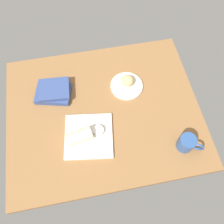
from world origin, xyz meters
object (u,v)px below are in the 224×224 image
at_px(breakfast_wrap, 80,136).
at_px(coffee_mug, 187,143).
at_px(scone_pastry, 127,81).
at_px(sauce_cup, 98,131).
at_px(round_plate, 127,86).
at_px(square_plate, 89,136).
at_px(book_stack, 54,92).

xyz_separation_m(breakfast_wrap, coffee_mug, (0.54, -0.14, -0.00)).
relative_size(scone_pastry, sauce_cup, 1.30).
bearing_deg(scone_pastry, round_plate, -117.25).
height_order(sauce_cup, breakfast_wrap, breakfast_wrap).
relative_size(square_plate, sauce_cup, 4.52).
distance_m(square_plate, breakfast_wrap, 0.06).
bearing_deg(breakfast_wrap, sauce_cup, -90.16).
height_order(round_plate, sauce_cup, sauce_cup).
height_order(round_plate, book_stack, book_stack).
bearing_deg(book_stack, scone_pastry, -1.94).
bearing_deg(scone_pastry, coffee_mug, -63.35).
relative_size(breakfast_wrap, book_stack, 0.56).
relative_size(sauce_cup, coffee_mug, 0.45).
bearing_deg(book_stack, breakfast_wrap, -69.51).
xyz_separation_m(scone_pastry, breakfast_wrap, (-0.32, -0.30, 0.01)).
xyz_separation_m(sauce_cup, book_stack, (-0.22, 0.29, -0.00)).
bearing_deg(breakfast_wrap, coffee_mug, -116.32).
bearing_deg(scone_pastry, square_plate, -133.98).
relative_size(round_plate, coffee_mug, 1.55).
bearing_deg(coffee_mug, square_plate, 163.25).
bearing_deg(sauce_cup, breakfast_wrap, -168.34).
relative_size(round_plate, square_plate, 0.75).
relative_size(round_plate, sauce_cup, 3.41).
bearing_deg(round_plate, coffee_mug, -62.00).
distance_m(round_plate, coffee_mug, 0.48).
height_order(round_plate, square_plate, square_plate).
relative_size(scone_pastry, coffee_mug, 0.59).
bearing_deg(square_plate, sauce_cup, 11.66).
bearing_deg(square_plate, breakfast_wrap, -168.34).
xyz_separation_m(scone_pastry, book_stack, (-0.44, 0.01, -0.02)).
height_order(square_plate, breakfast_wrap, breakfast_wrap).
distance_m(scone_pastry, breakfast_wrap, 0.44).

